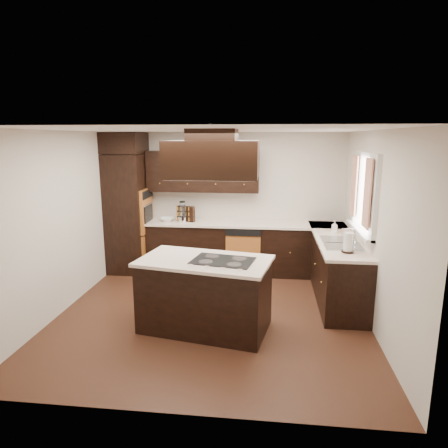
{
  "coord_description": "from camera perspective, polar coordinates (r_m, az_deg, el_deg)",
  "views": [
    {
      "loc": [
        0.75,
        -5.14,
        2.41
      ],
      "look_at": [
        0.1,
        0.6,
        1.15
      ],
      "focal_mm": 32.0,
      "sensor_mm": 36.0,
      "label": 1
    }
  ],
  "objects": [
    {
      "name": "soap_bottle",
      "position": [
        6.61,
        15.51,
        -0.35
      ],
      "size": [
        0.09,
        0.09,
        0.18
      ],
      "primitive_type": "imported",
      "rotation": [
        0.0,
        0.0,
        -0.08
      ],
      "color": "white",
      "rests_on": "countertop_right"
    },
    {
      "name": "island",
      "position": [
        5.15,
        -2.72,
        -10.17
      ],
      "size": [
        1.69,
        1.13,
        0.88
      ],
      "primitive_type": "cube",
      "rotation": [
        0.0,
        0.0,
        -0.19
      ],
      "color": "black",
      "rests_on": "floor"
    },
    {
      "name": "mixing_bowl",
      "position": [
        7.3,
        -8.15,
        0.66
      ],
      "size": [
        0.29,
        0.29,
        0.06
      ],
      "primitive_type": "imported",
      "rotation": [
        0.0,
        0.0,
        0.15
      ],
      "color": "white",
      "rests_on": "countertop_back"
    },
    {
      "name": "base_cabinets_back",
      "position": [
        7.24,
        0.56,
        -3.47
      ],
      "size": [
        2.93,
        0.6,
        0.88
      ],
      "primitive_type": "cube",
      "color": "black",
      "rests_on": "floor"
    },
    {
      "name": "wall_back",
      "position": [
        7.38,
        0.56,
        3.26
      ],
      "size": [
        4.2,
        0.02,
        2.5
      ],
      "primitive_type": "cube",
      "color": "beige",
      "rests_on": "ground"
    },
    {
      "name": "wall_left",
      "position": [
        5.99,
        -22.2,
        0.23
      ],
      "size": [
        0.02,
        4.2,
        2.5
      ],
      "primitive_type": "cube",
      "color": "beige",
      "rests_on": "ground"
    },
    {
      "name": "spice_rack",
      "position": [
        7.22,
        -5.46,
        1.47
      ],
      "size": [
        0.34,
        0.19,
        0.28
      ],
      "primitive_type": "cube",
      "rotation": [
        0.0,
        0.0,
        -0.34
      ],
      "color": "black",
      "rests_on": "countertop_back"
    },
    {
      "name": "wall_front",
      "position": [
        3.32,
        -7.08,
        -8.17
      ],
      "size": [
        4.2,
        0.02,
        2.5
      ],
      "primitive_type": "cube",
      "color": "beige",
      "rests_on": "ground"
    },
    {
      "name": "dishwasher_front",
      "position": [
        6.95,
        2.72,
        -4.55
      ],
      "size": [
        0.6,
        0.05,
        0.72
      ],
      "primitive_type": "cube",
      "color": "#C36D2C",
      "rests_on": "floor"
    },
    {
      "name": "blender_base",
      "position": [
        7.17,
        -5.93,
        0.65
      ],
      "size": [
        0.15,
        0.15,
        0.1
      ],
      "primitive_type": "cylinder",
      "color": "silver",
      "rests_on": "countertop_back"
    },
    {
      "name": "sink_rim",
      "position": [
        5.97,
        16.4,
        -2.62
      ],
      "size": [
        0.52,
        0.84,
        0.01
      ],
      "primitive_type": "cube",
      "color": "silver",
      "rests_on": "countertop_right"
    },
    {
      "name": "countertop_back",
      "position": [
        7.12,
        0.56,
        0.06
      ],
      "size": [
        2.93,
        0.63,
        0.04
      ],
      "primitive_type": "cube",
      "color": "beige",
      "rests_on": "base_cabinets_back"
    },
    {
      "name": "wall_oven_face",
      "position": [
        7.29,
        -11.0,
        1.89
      ],
      "size": [
        0.05,
        0.62,
        0.78
      ],
      "primitive_type": "cube",
      "color": "#C36D2C",
      "rests_on": "oven_column"
    },
    {
      "name": "upper_cabinets",
      "position": [
        7.19,
        -3.03,
        7.5
      ],
      "size": [
        2.0,
        0.34,
        0.72
      ],
      "primitive_type": "cube",
      "color": "black",
      "rests_on": "wall_back"
    },
    {
      "name": "hood_duct",
      "position": [
        4.63,
        -1.65,
        12.63
      ],
      "size": [
        0.55,
        0.5,
        0.13
      ],
      "primitive_type": "cube",
      "color": "black",
      "rests_on": "ceiling"
    },
    {
      "name": "paper_towel",
      "position": [
        5.49,
        17.32,
        -2.56
      ],
      "size": [
        0.16,
        0.16,
        0.27
      ],
      "primitive_type": "cylinder",
      "rotation": [
        0.0,
        0.0,
        -0.4
      ],
      "color": "white",
      "rests_on": "countertop_right"
    },
    {
      "name": "base_cabinets_right",
      "position": [
        6.43,
        15.62,
        -5.99
      ],
      "size": [
        0.6,
        2.4,
        0.88
      ],
      "primitive_type": "cube",
      "color": "black",
      "rests_on": "floor"
    },
    {
      "name": "range_hood",
      "position": [
        4.64,
        -1.63,
        9.23
      ],
      "size": [
        1.05,
        0.72,
        0.42
      ],
      "primitive_type": "cube",
      "color": "black",
      "rests_on": "ceiling"
    },
    {
      "name": "window_frame",
      "position": [
        5.88,
        19.42,
        4.2
      ],
      "size": [
        0.06,
        1.32,
        1.12
      ],
      "primitive_type": "cube",
      "color": "white",
      "rests_on": "wall_right"
    },
    {
      "name": "curtain_right",
      "position": [
        6.27,
        18.09,
        5.21
      ],
      "size": [
        0.02,
        0.34,
        0.9
      ],
      "primitive_type": "cube",
      "color": "#FFDBBF",
      "rests_on": "wall_right"
    },
    {
      "name": "curtain_left",
      "position": [
        5.46,
        19.8,
        4.12
      ],
      "size": [
        0.02,
        0.34,
        0.9
      ],
      "primitive_type": "cube",
      "color": "#FFDBBF",
      "rests_on": "wall_right"
    },
    {
      "name": "cooktop",
      "position": [
        4.92,
        -0.18,
        -5.25
      ],
      "size": [
        0.82,
        0.62,
        0.01
      ],
      "primitive_type": "cube",
      "rotation": [
        0.0,
        0.0,
        -0.19
      ],
      "color": "black",
      "rests_on": "island_top"
    },
    {
      "name": "wall_right",
      "position": [
        5.44,
        20.79,
        -0.82
      ],
      "size": [
        0.02,
        4.2,
        2.5
      ],
      "primitive_type": "cube",
      "color": "beige",
      "rests_on": "ground"
    },
    {
      "name": "countertop_right",
      "position": [
        6.31,
        15.73,
        -2.01
      ],
      "size": [
        0.63,
        2.4,
        0.04
      ],
      "primitive_type": "cube",
      "color": "beige",
      "rests_on": "base_cabinets_right"
    },
    {
      "name": "island_top",
      "position": [
        5.0,
        -2.78,
        -5.29
      ],
      "size": [
        1.76,
        1.19,
        0.04
      ],
      "primitive_type": "cube",
      "rotation": [
        0.0,
        0.0,
        -0.19
      ],
      "color": "beige",
      "rests_on": "island"
    },
    {
      "name": "floor",
      "position": [
        5.72,
        -1.72,
        -12.69
      ],
      "size": [
        4.2,
        4.2,
        0.02
      ],
      "primitive_type": "cube",
      "color": "#572F1D",
      "rests_on": "ground"
    },
    {
      "name": "blender_pitcher",
      "position": [
        7.13,
        -5.96,
        2.07
      ],
      "size": [
        0.13,
        0.13,
        0.26
      ],
      "primitive_type": "cone",
      "color": "silver",
      "rests_on": "blender_base"
    },
    {
      "name": "ceiling",
      "position": [
        5.19,
        -1.9,
        13.42
      ],
      "size": [
        4.2,
        4.2,
        0.02
      ],
      "primitive_type": "cube",
      "color": "white",
      "rests_on": "ground"
    },
    {
      "name": "window_pane",
      "position": [
        5.89,
        19.69,
        4.19
      ],
      "size": [
        0.0,
        1.2,
        1.0
      ],
      "primitive_type": "cube",
      "color": "white",
      "rests_on": "wall_right"
    },
    {
      "name": "oven_column",
      "position": [
        7.42,
        -13.56,
        1.47
      ],
      "size": [
        0.65,
        0.75,
        2.12
      ],
      "primitive_type": "cube",
      "color": "black",
      "rests_on": "floor"
    }
  ]
}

